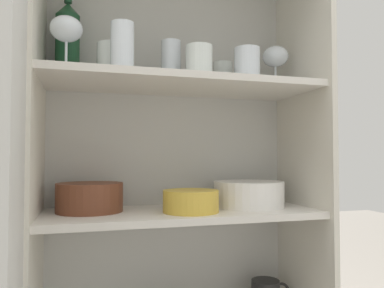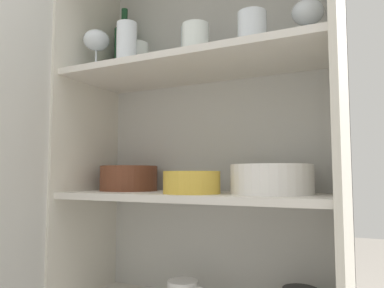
{
  "view_description": "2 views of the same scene",
  "coord_description": "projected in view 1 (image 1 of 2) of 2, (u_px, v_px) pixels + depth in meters",
  "views": [
    {
      "loc": [
        -0.28,
        -0.93,
        0.83
      ],
      "look_at": [
        0.04,
        0.2,
        0.87
      ],
      "focal_mm": 35.0,
      "sensor_mm": 36.0,
      "label": 1
    },
    {
      "loc": [
        0.48,
        -0.84,
        0.72
      ],
      "look_at": [
        -0.03,
        0.19,
        0.82
      ],
      "focal_mm": 35.0,
      "sensor_mm": 36.0,
      "label": 2
    }
  ],
  "objects": [
    {
      "name": "wine_glass_0",
      "position": [
        66.0,
        32.0,
        0.98
      ],
      "size": [
        0.08,
        0.08,
        0.14
      ],
      "color": "white",
      "rests_on": "shelf_board_upper"
    },
    {
      "name": "plate_stack_white",
      "position": [
        249.0,
        194.0,
        1.2
      ],
      "size": [
        0.22,
        0.22,
        0.08
      ],
      "color": "white",
      "rests_on": "shelf_board_middle"
    },
    {
      "name": "tumbler_glass_4",
      "position": [
        112.0,
        61.0,
        1.06
      ],
      "size": [
        0.08,
        0.08,
        0.09
      ],
      "color": "white",
      "rests_on": "shelf_board_upper"
    },
    {
      "name": "cupboard_side_left",
      "position": [
        35.0,
        201.0,
        1.0
      ],
      "size": [
        0.02,
        0.34,
        1.42
      ],
      "primitive_type": "cube",
      "color": "silver",
      "rests_on": "ground_plane"
    },
    {
      "name": "cupboard_side_right",
      "position": [
        303.0,
        193.0,
        1.23
      ],
      "size": [
        0.02,
        0.34,
        1.42
      ],
      "primitive_type": "cube",
      "color": "silver",
      "rests_on": "ground_plane"
    },
    {
      "name": "cupboard_back_panel",
      "position": [
        170.0,
        192.0,
        1.27
      ],
      "size": [
        0.84,
        0.02,
        1.42
      ],
      "primitive_type": "cube",
      "color": "silver",
      "rests_on": "ground_plane"
    },
    {
      "name": "tumbler_glass_2",
      "position": [
        171.0,
        62.0,
        1.15
      ],
      "size": [
        0.06,
        0.06,
        0.13
      ],
      "color": "white",
      "rests_on": "shelf_board_upper"
    },
    {
      "name": "tumbler_glass_1",
      "position": [
        223.0,
        76.0,
        1.28
      ],
      "size": [
        0.07,
        0.07,
        0.09
      ],
      "color": "white",
      "rests_on": "shelf_board_upper"
    },
    {
      "name": "shelf_board_upper",
      "position": [
        182.0,
        85.0,
        1.13
      ],
      "size": [
        0.8,
        0.31,
        0.02
      ],
      "primitive_type": "cube",
      "color": "silver"
    },
    {
      "name": "cupboard_door",
      "position": [
        13.0,
        225.0,
        0.64
      ],
      "size": [
        0.06,
        0.42,
        1.42
      ],
      "color": "silver",
      "rests_on": "ground_plane"
    },
    {
      "name": "tumbler_glass_3",
      "position": [
        122.0,
        47.0,
        1.0
      ],
      "size": [
        0.06,
        0.06,
        0.13
      ],
      "color": "white",
      "rests_on": "shelf_board_upper"
    },
    {
      "name": "serving_bowl_small",
      "position": [
        191.0,
        200.0,
        1.07
      ],
      "size": [
        0.16,
        0.16,
        0.06
      ],
      "color": "gold",
      "rests_on": "shelf_board_middle"
    },
    {
      "name": "wine_bottle",
      "position": [
        68.0,
        41.0,
        1.13
      ],
      "size": [
        0.07,
        0.07,
        0.28
      ],
      "color": "#194728",
      "rests_on": "shelf_board_upper"
    },
    {
      "name": "wine_glass_1",
      "position": [
        275.0,
        58.0,
        1.25
      ],
      "size": [
        0.09,
        0.09,
        0.14
      ],
      "color": "white",
      "rests_on": "shelf_board_upper"
    },
    {
      "name": "shelf_board_middle",
      "position": [
        182.0,
        214.0,
        1.11
      ],
      "size": [
        0.8,
        0.31,
        0.02
      ],
      "primitive_type": "cube",
      "color": "silver"
    },
    {
      "name": "tumbler_glass_5",
      "position": [
        199.0,
        62.0,
        1.08
      ],
      "size": [
        0.08,
        0.08,
        0.09
      ],
      "color": "white",
      "rests_on": "shelf_board_upper"
    },
    {
      "name": "tumbler_glass_0",
      "position": [
        247.0,
        65.0,
        1.14
      ],
      "size": [
        0.08,
        0.08,
        0.11
      ],
      "color": "white",
      "rests_on": "shelf_board_upper"
    },
    {
      "name": "mixing_bowl_large",
      "position": [
        90.0,
        196.0,
        1.08
      ],
      "size": [
        0.19,
        0.19,
        0.08
      ],
      "color": "brown",
      "rests_on": "shelf_board_middle"
    }
  ]
}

